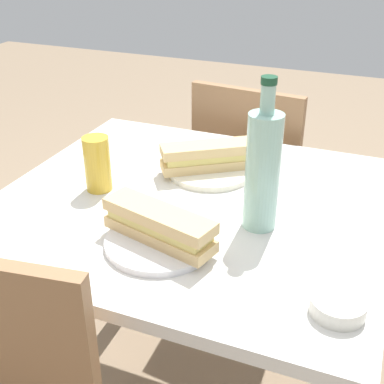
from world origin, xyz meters
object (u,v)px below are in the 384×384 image
(baguette_sandwich_near, at_px, (211,156))
(knife_near, at_px, (202,158))
(dining_table, at_px, (192,242))
(chair_far, at_px, (253,180))
(plate_far, at_px, (160,242))
(water_bottle, at_px, (263,169))
(baguette_sandwich_far, at_px, (159,225))
(plate_near, at_px, (210,170))
(knife_far, at_px, (171,225))
(beer_glass, at_px, (97,164))
(olive_bowl, at_px, (338,306))

(baguette_sandwich_near, distance_m, knife_near, 0.06)
(dining_table, bearing_deg, chair_far, 90.84)
(knife_near, xyz_separation_m, plate_far, (0.06, -0.40, -0.01))
(plate_far, distance_m, water_bottle, 0.26)
(plate_far, bearing_deg, baguette_sandwich_far, 0.00)
(plate_near, bearing_deg, water_bottle, -47.49)
(plate_far, height_order, knife_far, knife_far)
(dining_table, bearing_deg, plate_far, -87.33)
(dining_table, distance_m, beer_glass, 0.31)
(knife_near, relative_size, beer_glass, 1.26)
(beer_glass, bearing_deg, plate_far, -34.52)
(chair_far, relative_size, water_bottle, 2.56)
(baguette_sandwich_near, xyz_separation_m, beer_glass, (-0.23, -0.19, 0.02))
(baguette_sandwich_near, height_order, water_bottle, water_bottle)
(plate_far, height_order, olive_bowl, olive_bowl)
(chair_far, relative_size, knife_near, 4.89)
(dining_table, xyz_separation_m, baguette_sandwich_far, (0.01, -0.20, 0.17))
(knife_near, xyz_separation_m, water_bottle, (0.23, -0.24, 0.12))
(beer_glass, bearing_deg, chair_far, 70.89)
(beer_glass, bearing_deg, water_bottle, -2.36)
(baguette_sandwich_far, bearing_deg, olive_bowl, -11.29)
(knife_near, relative_size, plate_far, 0.76)
(beer_glass, relative_size, olive_bowl, 1.43)
(dining_table, xyz_separation_m, knife_near, (-0.05, 0.19, 0.14))
(knife_near, xyz_separation_m, beer_glass, (-0.19, -0.23, 0.05))
(baguette_sandwich_far, bearing_deg, beer_glass, 145.48)
(knife_near, bearing_deg, water_bottle, -46.98)
(plate_near, relative_size, knife_far, 1.28)
(plate_near, distance_m, knife_near, 0.06)
(plate_near, xyz_separation_m, knife_far, (0.02, -0.30, 0.01))
(plate_near, height_order, water_bottle, water_bottle)
(water_bottle, distance_m, olive_bowl, 0.32)
(plate_far, distance_m, beer_glass, 0.30)
(beer_glass, height_order, olive_bowl, beer_glass)
(water_bottle, height_order, olive_bowl, water_bottle)
(chair_far, xyz_separation_m, plate_far, (0.02, -0.82, 0.25))
(plate_near, relative_size, beer_glass, 1.65)
(olive_bowl, bearing_deg, knife_far, 161.15)
(chair_far, distance_m, knife_far, 0.81)
(olive_bowl, bearing_deg, beer_glass, 158.52)
(chair_far, bearing_deg, baguette_sandwich_near, -89.96)
(baguette_sandwich_near, relative_size, knife_near, 1.46)
(chair_far, bearing_deg, knife_far, -88.45)
(dining_table, bearing_deg, plate_near, 93.27)
(chair_far, xyz_separation_m, plate_near, (0.00, -0.46, 0.25))
(dining_table, height_order, water_bottle, water_bottle)
(plate_far, distance_m, knife_far, 0.05)
(baguette_sandwich_near, xyz_separation_m, knife_near, (-0.04, 0.04, -0.03))
(knife_near, bearing_deg, knife_far, -80.08)
(water_bottle, relative_size, beer_glass, 2.41)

